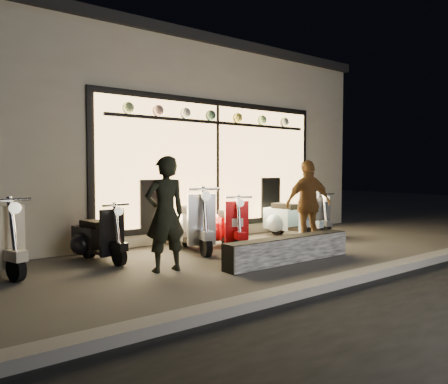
# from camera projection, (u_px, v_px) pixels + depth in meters

# --- Properties ---
(ground) EXTENTS (40.00, 40.00, 0.00)m
(ground) POSITION_uv_depth(u_px,v_px,m) (248.00, 258.00, 7.12)
(ground) COLOR #383533
(ground) RESTS_ON ground
(kerb) EXTENTS (40.00, 0.25, 0.12)m
(kerb) POSITION_uv_depth(u_px,v_px,m) (350.00, 278.00, 5.52)
(kerb) COLOR slate
(kerb) RESTS_ON ground
(shop_building) EXTENTS (10.20, 6.23, 4.20)m
(shop_building) POSITION_uv_depth(u_px,v_px,m) (120.00, 143.00, 10.97)
(shop_building) COLOR beige
(shop_building) RESTS_ON ground
(graffiti_barrier) EXTENTS (2.40, 0.28, 0.40)m
(graffiti_barrier) POSITION_uv_depth(u_px,v_px,m) (289.00, 249.00, 6.76)
(graffiti_barrier) COLOR black
(graffiti_barrier) RESTS_ON ground
(scooter_silver) EXTENTS (0.75, 1.53, 1.09)m
(scooter_silver) POSITION_uv_depth(u_px,v_px,m) (191.00, 225.00, 7.89)
(scooter_silver) COLOR black
(scooter_silver) RESTS_ON ground
(scooter_red) EXTENTS (0.74, 1.30, 0.94)m
(scooter_red) POSITION_uv_depth(u_px,v_px,m) (229.00, 226.00, 8.11)
(scooter_red) COLOR black
(scooter_red) RESTS_ON ground
(scooter_black) EXTENTS (0.54, 1.25, 0.89)m
(scooter_black) POSITION_uv_depth(u_px,v_px,m) (96.00, 238.00, 6.92)
(scooter_black) COLOR black
(scooter_black) RESTS_ON ground
(scooter_blue) EXTENTS (0.53, 1.41, 1.00)m
(scooter_blue) POSITION_uv_depth(u_px,v_px,m) (287.00, 218.00, 9.36)
(scooter_blue) COLOR black
(scooter_blue) RESTS_ON ground
(scooter_grey) EXTENTS (0.65, 1.23, 0.88)m
(scooter_grey) POSITION_uv_depth(u_px,v_px,m) (311.00, 217.00, 9.91)
(scooter_grey) COLOR black
(scooter_grey) RESTS_ON ground
(man) EXTENTS (0.62, 0.44, 1.63)m
(man) POSITION_uv_depth(u_px,v_px,m) (165.00, 214.00, 6.13)
(man) COLOR black
(man) RESTS_ON ground
(woman) EXTENTS (1.01, 0.62, 1.61)m
(woman) POSITION_uv_depth(u_px,v_px,m) (308.00, 204.00, 8.07)
(woman) COLOR brown
(woman) RESTS_ON ground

